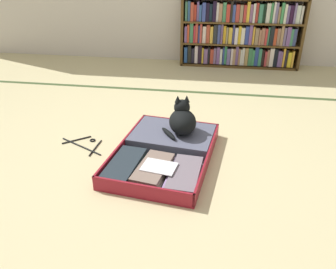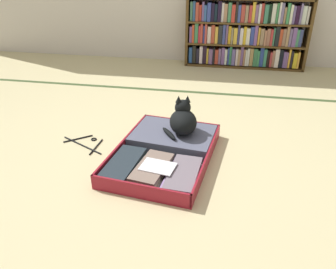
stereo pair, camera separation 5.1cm
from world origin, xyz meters
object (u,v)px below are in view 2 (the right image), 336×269
(clothes_hanger, at_px, (86,143))
(bookshelf, at_px, (245,34))
(open_suitcase, at_px, (166,151))
(black_cat, at_px, (183,120))

(clothes_hanger, bearing_deg, bookshelf, 62.35)
(bookshelf, distance_m, open_suitcase, 2.24)
(bookshelf, height_order, open_suitcase, bookshelf)
(open_suitcase, xyz_separation_m, black_cat, (0.08, 0.19, 0.14))
(open_suitcase, bearing_deg, clothes_hanger, 174.06)
(bookshelf, bearing_deg, clothes_hanger, -117.65)
(black_cat, distance_m, clothes_hanger, 0.70)
(clothes_hanger, bearing_deg, open_suitcase, -5.94)
(black_cat, bearing_deg, clothes_hanger, -169.27)
(open_suitcase, distance_m, clothes_hanger, 0.58)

